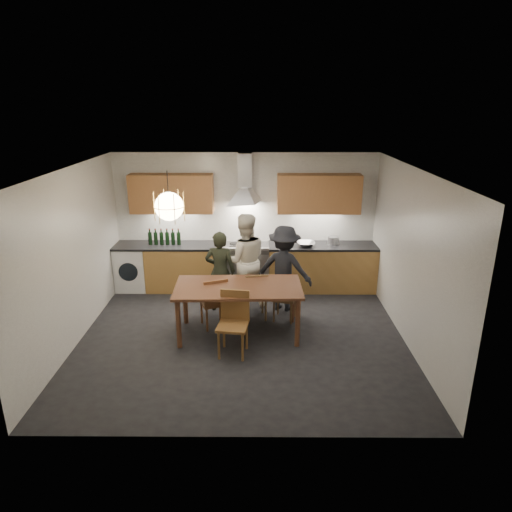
{
  "coord_description": "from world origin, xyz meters",
  "views": [
    {
      "loc": [
        0.25,
        -6.35,
        3.49
      ],
      "look_at": [
        0.21,
        0.4,
        1.2
      ],
      "focal_mm": 32.0,
      "sensor_mm": 36.0,
      "label": 1
    }
  ],
  "objects_px": {
    "person_mid": "(244,260)",
    "person_right": "(284,268)",
    "person_left": "(220,271)",
    "chair_back_left": "(215,300)",
    "mixing_bowl": "(306,244)",
    "stock_pot": "(333,241)",
    "wine_bottles": "(164,237)",
    "dining_table": "(238,292)",
    "chair_front": "(234,318)"
  },
  "relations": [
    {
      "from": "dining_table",
      "to": "chair_front",
      "type": "xyz_separation_m",
      "value": [
        -0.05,
        -0.52,
        -0.19
      ]
    },
    {
      "from": "dining_table",
      "to": "person_left",
      "type": "distance_m",
      "value": 0.96
    },
    {
      "from": "stock_pot",
      "to": "wine_bottles",
      "type": "bearing_deg",
      "value": -179.58
    },
    {
      "from": "dining_table",
      "to": "person_right",
      "type": "xyz_separation_m",
      "value": [
        0.75,
        0.95,
        0.03
      ]
    },
    {
      "from": "person_left",
      "to": "stock_pot",
      "type": "xyz_separation_m",
      "value": [
        2.08,
        0.99,
        0.26
      ]
    },
    {
      "from": "wine_bottles",
      "to": "mixing_bowl",
      "type": "bearing_deg",
      "value": -1.89
    },
    {
      "from": "chair_back_left",
      "to": "stock_pot",
      "type": "relative_size",
      "value": 4.1
    },
    {
      "from": "person_right",
      "to": "mixing_bowl",
      "type": "relative_size",
      "value": 4.42
    },
    {
      "from": "dining_table",
      "to": "chair_front",
      "type": "height_order",
      "value": "chair_front"
    },
    {
      "from": "person_right",
      "to": "mixing_bowl",
      "type": "height_order",
      "value": "person_right"
    },
    {
      "from": "chair_front",
      "to": "mixing_bowl",
      "type": "distance_m",
      "value": 2.64
    },
    {
      "from": "person_left",
      "to": "person_right",
      "type": "relative_size",
      "value": 0.95
    },
    {
      "from": "person_mid",
      "to": "wine_bottles",
      "type": "bearing_deg",
      "value": -36.58
    },
    {
      "from": "mixing_bowl",
      "to": "stock_pot",
      "type": "height_order",
      "value": "stock_pot"
    },
    {
      "from": "chair_front",
      "to": "person_mid",
      "type": "relative_size",
      "value": 0.55
    },
    {
      "from": "person_mid",
      "to": "wine_bottles",
      "type": "relative_size",
      "value": 2.72
    },
    {
      "from": "chair_front",
      "to": "wine_bottles",
      "type": "xyz_separation_m",
      "value": [
        -1.44,
        2.38,
        0.52
      ]
    },
    {
      "from": "person_mid",
      "to": "wine_bottles",
      "type": "xyz_separation_m",
      "value": [
        -1.54,
        0.75,
        0.21
      ]
    },
    {
      "from": "person_left",
      "to": "person_right",
      "type": "bearing_deg",
      "value": -171.24
    },
    {
      "from": "chair_front",
      "to": "person_left",
      "type": "distance_m",
      "value": 1.46
    },
    {
      "from": "person_left",
      "to": "person_mid",
      "type": "xyz_separation_m",
      "value": [
        0.41,
        0.21,
        0.13
      ]
    },
    {
      "from": "mixing_bowl",
      "to": "stock_pot",
      "type": "distance_m",
      "value": 0.54
    },
    {
      "from": "chair_front",
      "to": "stock_pot",
      "type": "distance_m",
      "value": 3.02
    },
    {
      "from": "dining_table",
      "to": "person_left",
      "type": "height_order",
      "value": "person_left"
    },
    {
      "from": "dining_table",
      "to": "chair_back_left",
      "type": "relative_size",
      "value": 2.27
    },
    {
      "from": "chair_front",
      "to": "person_left",
      "type": "bearing_deg",
      "value": 110.49
    },
    {
      "from": "mixing_bowl",
      "to": "wine_bottles",
      "type": "bearing_deg",
      "value": 178.11
    },
    {
      "from": "person_left",
      "to": "mixing_bowl",
      "type": "bearing_deg",
      "value": -144.38
    },
    {
      "from": "person_left",
      "to": "person_mid",
      "type": "relative_size",
      "value": 0.85
    },
    {
      "from": "chair_back_left",
      "to": "person_right",
      "type": "bearing_deg",
      "value": -169.55
    },
    {
      "from": "person_mid",
      "to": "person_right",
      "type": "distance_m",
      "value": 0.72
    },
    {
      "from": "chair_back_left",
      "to": "chair_front",
      "type": "bearing_deg",
      "value": 93.09
    },
    {
      "from": "chair_back_left",
      "to": "stock_pot",
      "type": "distance_m",
      "value": 2.75
    },
    {
      "from": "chair_front",
      "to": "mixing_bowl",
      "type": "xyz_separation_m",
      "value": [
        1.25,
        2.29,
        0.41
      ]
    },
    {
      "from": "mixing_bowl",
      "to": "wine_bottles",
      "type": "height_order",
      "value": "wine_bottles"
    },
    {
      "from": "person_left",
      "to": "mixing_bowl",
      "type": "xyz_separation_m",
      "value": [
        1.55,
        0.87,
        0.23
      ]
    },
    {
      "from": "chair_front",
      "to": "stock_pot",
      "type": "relative_size",
      "value": 4.43
    },
    {
      "from": "wine_bottles",
      "to": "chair_front",
      "type": "bearing_deg",
      "value": -58.83
    },
    {
      "from": "person_left",
      "to": "wine_bottles",
      "type": "relative_size",
      "value": 2.31
    },
    {
      "from": "person_mid",
      "to": "person_right",
      "type": "relative_size",
      "value": 1.12
    },
    {
      "from": "dining_table",
      "to": "person_right",
      "type": "bearing_deg",
      "value": 49.85
    },
    {
      "from": "dining_table",
      "to": "chair_back_left",
      "type": "distance_m",
      "value": 0.5
    },
    {
      "from": "chair_back_left",
      "to": "wine_bottles",
      "type": "xyz_separation_m",
      "value": [
        -1.09,
        1.65,
        0.56
      ]
    },
    {
      "from": "mixing_bowl",
      "to": "stock_pot",
      "type": "bearing_deg",
      "value": 11.92
    },
    {
      "from": "person_mid",
      "to": "person_left",
      "type": "bearing_deg",
      "value": 16.44
    },
    {
      "from": "person_left",
      "to": "chair_back_left",
      "type": "bearing_deg",
      "value": 92.9
    },
    {
      "from": "dining_table",
      "to": "chair_back_left",
      "type": "bearing_deg",
      "value": 150.55
    },
    {
      "from": "person_right",
      "to": "person_mid",
      "type": "bearing_deg",
      "value": 5.24
    },
    {
      "from": "person_left",
      "to": "dining_table",
      "type": "bearing_deg",
      "value": 117.61
    },
    {
      "from": "person_mid",
      "to": "stock_pot",
      "type": "xyz_separation_m",
      "value": [
        1.67,
        0.78,
        0.13
      ]
    }
  ]
}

